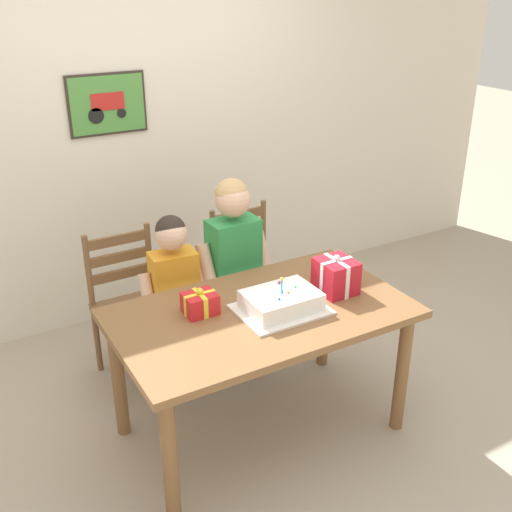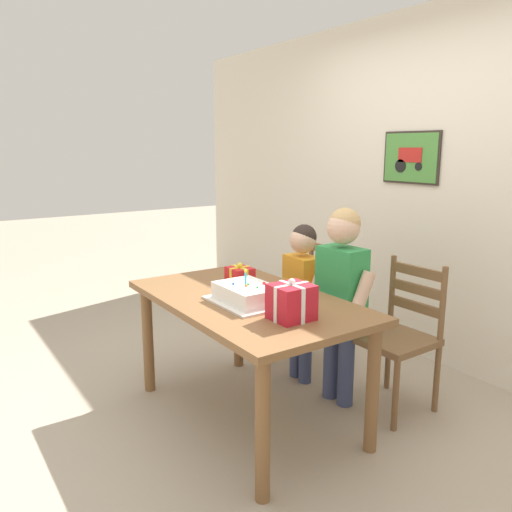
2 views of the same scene
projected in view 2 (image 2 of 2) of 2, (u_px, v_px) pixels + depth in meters
ground_plane at (248, 416)px, 3.09m from camera, size 20.00×20.00×0.00m
back_wall at (436, 189)px, 3.73m from camera, size 6.40×0.11×2.60m
dining_table at (247, 314)px, 2.95m from camera, size 1.48×0.87×0.75m
birthday_cake at (247, 294)px, 2.82m from camera, size 0.44×0.34×0.19m
gift_box_red_large at (291, 302)px, 2.54m from camera, size 0.19×0.20×0.22m
gift_box_beside_cake at (240, 276)px, 3.21m from camera, size 0.16×0.14×0.14m
chair_left at (312, 303)px, 3.78m from camera, size 0.43×0.43×0.92m
chair_right at (398, 336)px, 3.12m from camera, size 0.43×0.43×0.92m
child_older at (341, 287)px, 3.12m from camera, size 0.46×0.26×1.25m
child_younger at (302, 287)px, 3.45m from camera, size 0.41×0.24×1.10m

